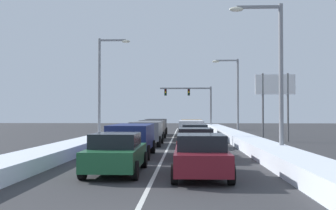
{
  "coord_description": "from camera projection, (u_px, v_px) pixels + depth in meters",
  "views": [
    {
      "loc": [
        1.09,
        -7.26,
        2.23
      ],
      "look_at": [
        -0.83,
        38.41,
        3.24
      ],
      "focal_mm": 42.38,
      "sensor_mm": 36.0,
      "label": 1
    }
  ],
  "objects": [
    {
      "name": "suv_charcoal_center_lane_fourth",
      "position": [
        153.0,
        128.0,
        34.64
      ],
      "size": [
        2.16,
        4.9,
        1.67
      ],
      "color": "#38383D",
      "rests_on": "ground"
    },
    {
      "name": "snow_bank_left_shoulder",
      "position": [
        107.0,
        137.0,
        32.75
      ],
      "size": [
        1.92,
        55.66,
        0.6
      ],
      "primitive_type": "cube",
      "color": "silver",
      "rests_on": "ground"
    },
    {
      "name": "street_lamp_left_mid",
      "position": [
        104.0,
        80.0,
        32.66
      ],
      "size": [
        2.66,
        0.36,
        8.46
      ],
      "color": "gray",
      "rests_on": "ground"
    },
    {
      "name": "suv_gray_center_lane_third",
      "position": [
        147.0,
        131.0,
        28.02
      ],
      "size": [
        2.16,
        4.9,
        1.67
      ],
      "color": "slate",
      "rests_on": "ground"
    },
    {
      "name": "street_lamp_right_near",
      "position": [
        273.0,
        65.0,
        19.76
      ],
      "size": [
        2.66,
        0.36,
        7.73
      ],
      "color": "gray",
      "rests_on": "ground"
    },
    {
      "name": "sedan_silver_right_lane_third",
      "position": [
        195.0,
        136.0,
        26.68
      ],
      "size": [
        2.0,
        4.5,
        1.51
      ],
      "color": "#B7BABF",
      "rests_on": "ground"
    },
    {
      "name": "suv_navy_center_lane_second",
      "position": [
        132.0,
        137.0,
        20.65
      ],
      "size": [
        2.16,
        4.9,
        1.67
      ],
      "color": "navy",
      "rests_on": "ground"
    },
    {
      "name": "lane_stripe_between_right_lane_and_center_lane",
      "position": [
        171.0,
        141.0,
        32.52
      ],
      "size": [
        0.14,
        55.66,
        0.01
      ],
      "primitive_type": "cube",
      "color": "silver",
      "rests_on": "ground"
    },
    {
      "name": "ground_plane",
      "position": [
        169.0,
        146.0,
        27.47
      ],
      "size": [
        131.56,
        131.56,
        0.0
      ],
      "primitive_type": "plane",
      "color": "#333335"
    },
    {
      "name": "sedan_green_center_lane_nearest",
      "position": [
        116.0,
        153.0,
        14.84
      ],
      "size": [
        2.0,
        4.5,
        1.51
      ],
      "color": "#1E5633",
      "rests_on": "ground"
    },
    {
      "name": "suv_white_right_lane_fourth",
      "position": [
        191.0,
        128.0,
        32.85
      ],
      "size": [
        2.16,
        4.9,
        1.67
      ],
      "color": "silver",
      "rests_on": "ground"
    },
    {
      "name": "street_lamp_right_mid",
      "position": [
        234.0,
        89.0,
        39.95
      ],
      "size": [
        2.66,
        0.36,
        7.77
      ],
      "color": "gray",
      "rests_on": "ground"
    },
    {
      "name": "roadside_sign_right",
      "position": [
        275.0,
        92.0,
        31.96
      ],
      "size": [
        3.2,
        0.16,
        5.5
      ],
      "color": "#59595B",
      "rests_on": "ground"
    },
    {
      "name": "suv_tan_right_lane_fifth",
      "position": [
        191.0,
        126.0,
        39.13
      ],
      "size": [
        2.16,
        4.9,
        1.67
      ],
      "color": "#937F60",
      "rests_on": "ground"
    },
    {
      "name": "snow_bank_right_shoulder",
      "position": [
        236.0,
        137.0,
        32.3
      ],
      "size": [
        1.73,
        55.66,
        0.67
      ],
      "primitive_type": "cube",
      "color": "silver",
      "rests_on": "ground"
    },
    {
      "name": "sedan_red_right_lane_second",
      "position": [
        195.0,
        143.0,
        19.88
      ],
      "size": [
        2.0,
        4.5,
        1.51
      ],
      "color": "maroon",
      "rests_on": "ground"
    },
    {
      "name": "traffic_light_gantry",
      "position": [
        195.0,
        98.0,
        57.77
      ],
      "size": [
        7.54,
        0.47,
        6.2
      ],
      "color": "slate",
      "rests_on": "ground"
    },
    {
      "name": "suv_black_center_lane_fifth",
      "position": [
        156.0,
        125.0,
        41.42
      ],
      "size": [
        2.16,
        4.9,
        1.67
      ],
      "color": "black",
      "rests_on": "ground"
    },
    {
      "name": "sedan_maroon_right_lane_nearest",
      "position": [
        201.0,
        155.0,
        13.96
      ],
      "size": [
        2.0,
        4.5,
        1.51
      ],
      "color": "maroon",
      "rests_on": "ground"
    }
  ]
}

